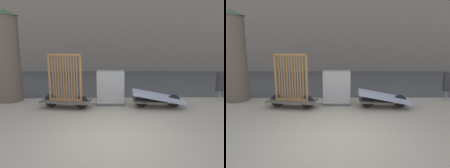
# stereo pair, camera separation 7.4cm
# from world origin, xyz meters

# --- Properties ---
(ground_plane) EXTENTS (60.00, 60.00, 0.00)m
(ground_plane) POSITION_xyz_m (0.00, 0.00, 0.00)
(ground_plane) COLOR gray
(road_strip) EXTENTS (56.00, 8.12, 0.01)m
(road_strip) POSITION_xyz_m (0.00, 8.06, 0.00)
(road_strip) COLOR #424244
(road_strip) RESTS_ON ground_plane
(bike_cart_with_bedframe) EXTENTS (2.50, 1.01, 1.96)m
(bike_cart_with_bedframe) POSITION_xyz_m (-1.66, 2.58, 0.65)
(bike_cart_with_bedframe) COLOR #4C4742
(bike_cart_with_bedframe) RESTS_ON ground_plane
(bike_cart_with_mattress) EXTENTS (2.53, 0.94, 0.63)m
(bike_cart_with_mattress) POSITION_xyz_m (1.67, 2.59, 0.37)
(bike_cart_with_mattress) COLOR #4C4742
(bike_cart_with_mattress) RESTS_ON ground_plane
(utility_cabinet) EXTENTS (1.08, 0.51, 1.29)m
(utility_cabinet) POSITION_xyz_m (-0.05, 3.02, 0.60)
(utility_cabinet) COLOR #4C4C4C
(utility_cabinet) RESTS_ON ground_plane
(trash_bin) EXTENTS (0.37, 0.37, 1.14)m
(trash_bin) POSITION_xyz_m (4.48, 3.64, 0.75)
(trash_bin) COLOR gray
(trash_bin) RESTS_ON ground_plane
(advertising_column) EXTENTS (1.09, 1.09, 3.58)m
(advertising_column) POSITION_xyz_m (-4.12, 3.64, 1.82)
(advertising_column) COLOR brown
(advertising_column) RESTS_ON ground_plane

